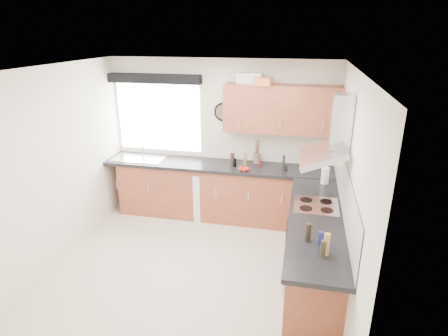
% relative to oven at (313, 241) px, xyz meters
% --- Properties ---
extents(ground_plane, '(3.60, 3.60, 0.00)m').
position_rel_oven_xyz_m(ground_plane, '(-1.50, -0.30, -0.42)').
color(ground_plane, beige).
extents(ceiling, '(3.60, 3.60, 0.02)m').
position_rel_oven_xyz_m(ceiling, '(-1.50, -0.30, 2.08)').
color(ceiling, white).
rests_on(ceiling, wall_back).
extents(wall_back, '(3.60, 0.02, 2.50)m').
position_rel_oven_xyz_m(wall_back, '(-1.50, 1.50, 0.82)').
color(wall_back, silver).
rests_on(wall_back, ground_plane).
extents(wall_front, '(3.60, 0.02, 2.50)m').
position_rel_oven_xyz_m(wall_front, '(-1.50, -2.10, 0.82)').
color(wall_front, silver).
rests_on(wall_front, ground_plane).
extents(wall_left, '(0.02, 3.60, 2.50)m').
position_rel_oven_xyz_m(wall_left, '(-3.30, -0.30, 0.82)').
color(wall_left, silver).
rests_on(wall_left, ground_plane).
extents(wall_right, '(0.02, 3.60, 2.50)m').
position_rel_oven_xyz_m(wall_right, '(0.30, -0.30, 0.82)').
color(wall_right, silver).
rests_on(wall_right, ground_plane).
extents(window, '(1.40, 0.02, 1.10)m').
position_rel_oven_xyz_m(window, '(-2.55, 1.49, 1.12)').
color(window, white).
rests_on(window, wall_back).
extents(window_blind, '(1.50, 0.18, 0.14)m').
position_rel_oven_xyz_m(window_blind, '(-2.55, 1.40, 1.76)').
color(window_blind, black).
rests_on(window_blind, wall_back).
extents(splashback, '(0.01, 3.00, 0.54)m').
position_rel_oven_xyz_m(splashback, '(0.29, 0.00, 0.75)').
color(splashback, white).
rests_on(splashback, wall_right).
extents(base_cab_back, '(3.00, 0.58, 0.86)m').
position_rel_oven_xyz_m(base_cab_back, '(-1.60, 1.21, 0.01)').
color(base_cab_back, brown).
rests_on(base_cab_back, ground_plane).
extents(base_cab_corner, '(0.60, 0.60, 0.86)m').
position_rel_oven_xyz_m(base_cab_corner, '(0.00, 1.20, 0.01)').
color(base_cab_corner, brown).
rests_on(base_cab_corner, ground_plane).
extents(base_cab_right, '(0.58, 2.10, 0.86)m').
position_rel_oven_xyz_m(base_cab_right, '(0.01, -0.15, 0.01)').
color(base_cab_right, brown).
rests_on(base_cab_right, ground_plane).
extents(worktop_back, '(3.60, 0.62, 0.05)m').
position_rel_oven_xyz_m(worktop_back, '(-1.50, 1.20, 0.46)').
color(worktop_back, black).
rests_on(worktop_back, base_cab_back).
extents(worktop_right, '(0.62, 2.42, 0.05)m').
position_rel_oven_xyz_m(worktop_right, '(0.00, -0.30, 0.46)').
color(worktop_right, black).
rests_on(worktop_right, base_cab_right).
extents(sink, '(0.84, 0.46, 0.10)m').
position_rel_oven_xyz_m(sink, '(-2.83, 1.20, 0.52)').
color(sink, silver).
rests_on(sink, worktop_back).
extents(oven, '(0.56, 0.58, 0.85)m').
position_rel_oven_xyz_m(oven, '(0.00, 0.00, 0.00)').
color(oven, black).
rests_on(oven, ground_plane).
extents(hob_plate, '(0.52, 0.52, 0.01)m').
position_rel_oven_xyz_m(hob_plate, '(0.00, 0.00, 0.49)').
color(hob_plate, silver).
rests_on(hob_plate, worktop_right).
extents(extractor_hood, '(0.52, 0.78, 0.66)m').
position_rel_oven_xyz_m(extractor_hood, '(0.10, -0.00, 1.34)').
color(extractor_hood, silver).
rests_on(extractor_hood, wall_right).
extents(upper_cabinets, '(1.70, 0.35, 0.70)m').
position_rel_oven_xyz_m(upper_cabinets, '(-0.55, 1.32, 1.38)').
color(upper_cabinets, brown).
rests_on(upper_cabinets, wall_back).
extents(washing_machine, '(0.68, 0.67, 0.79)m').
position_rel_oven_xyz_m(washing_machine, '(-1.65, 1.22, -0.03)').
color(washing_machine, white).
rests_on(washing_machine, ground_plane).
extents(wall_clock, '(0.30, 0.04, 0.30)m').
position_rel_oven_xyz_m(wall_clock, '(-1.46, 1.46, 1.26)').
color(wall_clock, black).
rests_on(wall_clock, wall_back).
extents(casserole, '(0.40, 0.31, 0.16)m').
position_rel_oven_xyz_m(casserole, '(-1.04, 1.42, 1.80)').
color(casserole, white).
rests_on(casserole, upper_cabinets).
extents(storage_box, '(0.27, 0.24, 0.11)m').
position_rel_oven_xyz_m(storage_box, '(-0.83, 1.22, 1.78)').
color(storage_box, '#C26135').
rests_on(storage_box, upper_cabinets).
extents(utensil_pot, '(0.13, 0.13, 0.16)m').
position_rel_oven_xyz_m(utensil_pot, '(-0.90, 1.40, 0.56)').
color(utensil_pot, '#776356').
rests_on(utensil_pot, worktop_back).
extents(kitchen_roll, '(0.13, 0.13, 0.23)m').
position_rel_oven_xyz_m(kitchen_roll, '(0.12, 0.75, 0.60)').
color(kitchen_roll, white).
rests_on(kitchen_roll, worktop_right).
extents(tomato_cluster, '(0.17, 0.17, 0.06)m').
position_rel_oven_xyz_m(tomato_cluster, '(-1.05, 1.00, 0.52)').
color(tomato_cluster, red).
rests_on(tomato_cluster, worktop_back).
extents(jar_0, '(0.07, 0.07, 0.18)m').
position_rel_oven_xyz_m(jar_0, '(-1.27, 1.25, 0.58)').
color(jar_0, '#31231B').
rests_on(jar_0, worktop_back).
extents(jar_1, '(0.04, 0.04, 0.09)m').
position_rel_oven_xyz_m(jar_1, '(-0.43, 1.14, 0.53)').
color(jar_1, black).
rests_on(jar_1, worktop_back).
extents(jar_2, '(0.04, 0.04, 0.23)m').
position_rel_oven_xyz_m(jar_2, '(-0.47, 1.17, 0.60)').
color(jar_2, black).
rests_on(jar_2, worktop_back).
extents(jar_3, '(0.04, 0.04, 0.13)m').
position_rel_oven_xyz_m(jar_3, '(-0.83, 1.19, 0.55)').
color(jar_3, maroon).
rests_on(jar_3, worktop_back).
extents(jar_4, '(0.05, 0.05, 0.14)m').
position_rel_oven_xyz_m(jar_4, '(-1.21, 1.15, 0.55)').
color(jar_4, black).
rests_on(jar_4, worktop_back).
extents(jar_5, '(0.05, 0.05, 0.21)m').
position_rel_oven_xyz_m(jar_5, '(-1.06, 1.24, 0.59)').
color(jar_5, olive).
rests_on(jar_5, worktop_back).
extents(bottle_0, '(0.05, 0.05, 0.16)m').
position_rel_oven_xyz_m(bottle_0, '(0.04, -1.06, 0.56)').
color(bottle_0, '#332A1C').
rests_on(bottle_0, worktop_right).
extents(bottle_1, '(0.06, 0.06, 0.19)m').
position_rel_oven_xyz_m(bottle_1, '(-0.10, -0.83, 0.58)').
color(bottle_1, black).
rests_on(bottle_1, worktop_right).
extents(bottle_2, '(0.05, 0.05, 0.14)m').
position_rel_oven_xyz_m(bottle_2, '(0.03, -0.87, 0.56)').
color(bottle_2, navy).
rests_on(bottle_2, worktop_right).
extents(bottle_3, '(0.06, 0.06, 0.22)m').
position_rel_oven_xyz_m(bottle_3, '(0.07, -1.04, 0.60)').
color(bottle_3, '#A67D39').
rests_on(bottle_3, worktop_right).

